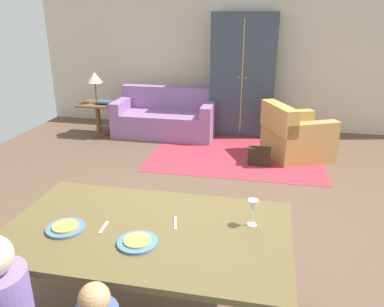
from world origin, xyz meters
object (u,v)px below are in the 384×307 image
Objects in this scene: plate_near_man at (66,228)px; couch at (166,118)px; plate_near_child at (138,242)px; armoire at (243,75)px; armchair at (295,136)px; dining_table at (147,236)px; side_table at (98,114)px; handbag at (259,156)px; table_lamp at (95,79)px; wine_glass at (253,207)px; book_upper at (104,102)px; book_lower at (106,103)px.

couch is (-0.56, 4.45, -0.47)m from plate_near_man.
armoire is (0.25, 4.90, 0.28)m from plate_near_child.
plate_near_man is 0.22× the size of armchair.
dining_table is 1.06× the size of couch.
dining_table is at bearing -93.06° from armoire.
armchair is at bearing -7.10° from side_table.
handbag is (0.64, 3.17, -0.57)m from dining_table.
dining_table is 0.19m from plate_near_child.
side_table is at bearing -90.00° from table_lamp.
armoire is (-0.89, 1.07, 0.73)m from armchair.
armoire is 1.84m from handbag.
plate_near_child reaches higher than handbag.
handbag is (2.90, -0.90, -0.88)m from table_lamp.
armchair is 2.12× the size of table_lamp.
table_lamp is (-2.93, 3.89, 0.12)m from wine_glass.
couch is 1.21m from side_table.
plate_near_man and plate_near_child have the same top height.
armoire is 3.62× the size of side_table.
book_lower is at bearing 72.65° from book_upper.
dining_table is 3.29m from handbag.
table_lamp is at bearing -167.70° from couch.
table_lamp reaches higher than book_lower.
book_upper is 0.69× the size of handbag.
side_table is at bearing 112.57° from plate_near_man.
couch is at bearing 103.37° from plate_near_child.
book_upper is at bearing -20.59° from side_table.
armoire is 6.56× the size of handbag.
couch is 8.01× the size of book_upper.
handbag is (2.73, -0.89, -0.46)m from book_lower.
armoire is (0.77, 4.84, 0.28)m from plate_near_man.
handbag is at bearing 70.63° from plate_near_man.
book_lower is (-2.08, 4.24, -0.18)m from plate_near_child.
wine_glass reaches higher than handbag.
armchair is 3.28m from book_upper.
book_upper is at bearing 162.96° from handbag.
armchair is 1.58m from armoire.
table_lamp is (-2.26, 4.07, 0.31)m from dining_table.
plate_near_child is at bearing -100.87° from handbag.
wine_glass is (0.67, 0.36, 0.12)m from plate_near_child.
couch is 0.84× the size of armoire.
side_table is at bearing -165.50° from armoire.
side_table is at bearing 126.96° from wine_glass.
couch is (-1.07, 4.33, -0.39)m from dining_table.
plate_near_man reaches higher than dining_table.
book_lower is 1.00× the size of book_upper.
couch reaches higher than handbag.
side_table is (-2.93, 3.89, -0.52)m from wine_glass.
book_upper is (-0.01, -0.05, 0.03)m from book_lower.
side_table is (-3.40, 0.42, 0.06)m from armchair.
wine_glass is 4.87m from table_lamp.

